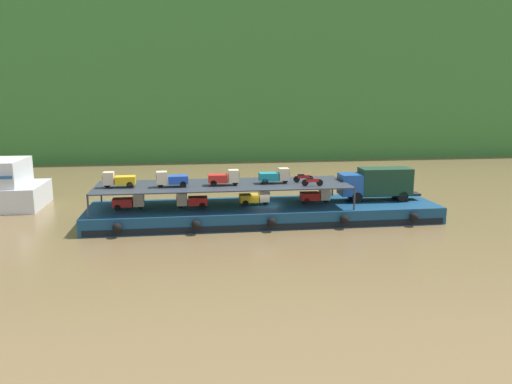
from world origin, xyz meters
TOP-DOWN VIEW (x-y plane):
  - ground_plane at (0.00, 0.00)m, footprint 400.00×400.00m
  - hillside_far_bank at (0.00, 58.18)m, footprint 146.47×34.12m
  - cargo_barge at (0.00, -0.03)m, footprint 31.87×8.16m
  - covered_lorry at (10.95, 0.42)m, footprint 7.91×2.50m
  - cargo_rack at (-3.80, 0.00)m, footprint 22.67×6.74m
  - mini_truck_lower_stern at (-12.13, -0.20)m, footprint 2.75×1.22m
  - mini_truck_lower_aft at (-6.67, -0.42)m, footprint 2.77×1.25m
  - mini_truck_lower_mid at (-0.87, 0.08)m, footprint 2.76×1.24m
  - mini_truck_lower_fore at (4.90, 0.17)m, footprint 2.77×1.25m
  - mini_truck_upper_stern at (-12.90, -0.31)m, footprint 2.76×1.23m
  - mini_truck_upper_mid at (-8.35, -0.67)m, footprint 2.78×1.27m
  - mini_truck_upper_fore at (-3.73, -0.54)m, footprint 2.76×1.24m
  - mini_truck_upper_bow at (0.90, -0.18)m, footprint 2.75×1.22m
  - motorcycle_upper_port at (3.96, -2.02)m, footprint 1.90×0.55m
  - motorcycle_upper_centre at (3.63, -0.00)m, footprint 1.90×0.55m

SIDE VIEW (x-z plane):
  - ground_plane at x=0.00m, z-range 0.00..0.00m
  - cargo_barge at x=0.00m, z-range 0.00..1.50m
  - mini_truck_lower_stern at x=-12.13m, z-range 1.50..2.88m
  - mini_truck_lower_aft at x=-6.67m, z-range 1.50..2.88m
  - mini_truck_lower_mid at x=-0.87m, z-range 1.50..2.88m
  - mini_truck_lower_fore at x=4.90m, z-range 1.50..2.88m
  - covered_lorry at x=10.95m, z-range 1.64..4.74m
  - cargo_rack at x=-3.80m, z-range 2.44..4.44m
  - motorcycle_upper_port at x=3.96m, z-range 3.50..4.37m
  - motorcycle_upper_centre at x=3.63m, z-range 3.50..4.37m
  - mini_truck_upper_stern at x=-12.90m, z-range 3.50..4.88m
  - mini_truck_upper_mid at x=-8.35m, z-range 3.50..4.88m
  - mini_truck_upper_fore at x=-3.73m, z-range 3.50..4.88m
  - mini_truck_upper_bow at x=0.90m, z-range 3.50..4.88m
  - hillside_far_bank at x=0.00m, z-range 1.98..33.21m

